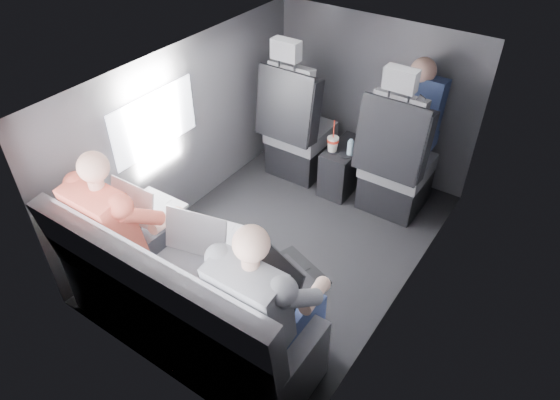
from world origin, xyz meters
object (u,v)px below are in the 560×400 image
Objects in this scene: rear_bench at (184,309)px; passenger_rear_right at (267,303)px; front_seat_right at (395,167)px; passenger_front_right at (415,114)px; water_bottle at (350,148)px; front_seat_left at (297,133)px; laptop_white at (146,205)px; laptop_black at (289,274)px; laptop_silver at (209,234)px; center_console at (344,167)px; soda_cup at (333,144)px; passenger_rear_left at (126,227)px.

passenger_rear_right is at bearing 10.33° from rear_bench.
front_seat_right reaches higher than rear_bench.
water_bottle is at bearing -140.05° from passenger_front_right.
front_seat_left reaches higher than passenger_front_right.
front_seat_right is 0.43m from passenger_front_right.
rear_bench reaches higher than laptop_white.
laptop_black is at bearing -74.33° from water_bottle.
front_seat_right is at bearing 73.04° from laptop_silver.
front_seat_left is 3.05× the size of laptop_black.
center_console is at bearing 107.47° from laptop_black.
passenger_rear_right is (0.98, -1.81, 0.21)m from front_seat_left.
front_seat_left reaches higher than laptop_white.
center_console is at bearing -154.09° from passenger_front_right.
laptop_white is 0.84× the size of laptop_silver.
center_console is at bearing 131.97° from water_bottle.
passenger_rear_left is at bearing -104.37° from soda_cup.
front_seat_left is 0.79× the size of rear_bench.
passenger_rear_right is at bearing -71.23° from soda_cup.
center_console is 3.31× the size of water_bottle.
center_console is 0.74m from passenger_front_right.
laptop_white reaches higher than water_bottle.
front_seat_right is 0.79× the size of rear_bench.
front_seat_left is 1.06× the size of passenger_rear_right.
rear_bench is at bearing -90.00° from center_console.
rear_bench is 3.78× the size of laptop_silver.
front_seat_left is at bearing 174.60° from water_bottle.
soda_cup is at bearing 108.77° from passenger_rear_right.
laptop_black is at bearing 0.28° from laptop_silver.
passenger_front_right is at bearing 62.08° from laptop_white.
passenger_rear_right is at bearing -10.72° from laptop_white.
laptop_white reaches higher than center_console.
soda_cup is 1.83m from passenger_rear_right.
passenger_front_right reaches higher than rear_bench.
passenger_front_right is (0.95, 2.06, 0.13)m from passenger_rear_left.
passenger_front_right is at bearing 16.01° from front_seat_left.
water_bottle is 0.12× the size of passenger_rear_left.
front_seat_left reaches higher than passenger_rear_right.
water_bottle is (0.08, -0.09, 0.27)m from center_console.
laptop_white is at bearing -121.63° from front_seat_right.
laptop_white is 0.21m from passenger_rear_left.
passenger_rear_right reaches higher than laptop_silver.
laptop_black is at bearing -72.53° from center_console.
rear_bench is (0.45, -1.90, -0.09)m from front_seat_left.
front_seat_right reaches higher than center_console.
laptop_white is at bearing 151.09° from rear_bench.
rear_bench is 0.60m from passenger_rear_left.
center_console is 1.94m from rear_bench.
passenger_rear_right is 1.58× the size of passenger_front_right.
center_console is 0.30m from soda_cup.
passenger_front_right is at bearing 90.25° from front_seat_right.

